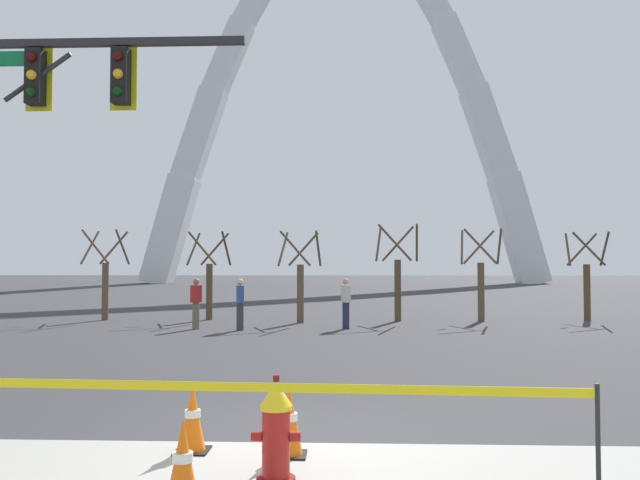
% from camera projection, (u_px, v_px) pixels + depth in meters
% --- Properties ---
extents(ground_plane, '(240.00, 240.00, 0.00)m').
position_uv_depth(ground_plane, '(308.00, 439.00, 7.50)').
color(ground_plane, '#333335').
extents(fire_hydrant, '(0.46, 0.48, 0.99)m').
position_uv_depth(fire_hydrant, '(276.00, 431.00, 6.03)').
color(fire_hydrant, '#5E0F0D').
rests_on(fire_hydrant, ground).
extents(caution_tape_barrier, '(5.89, 0.34, 1.04)m').
position_uv_depth(caution_tape_barrier, '(248.00, 415.00, 5.62)').
color(caution_tape_barrier, '#232326').
rests_on(caution_tape_barrier, ground).
extents(traffic_cone_by_hydrant, '(0.36, 0.36, 0.73)m').
position_uv_depth(traffic_cone_by_hydrant, '(183.00, 464.00, 5.40)').
color(traffic_cone_by_hydrant, black).
rests_on(traffic_cone_by_hydrant, ground).
extents(traffic_cone_mid_sidewalk, '(0.36, 0.36, 0.73)m').
position_uv_depth(traffic_cone_mid_sidewalk, '(289.00, 422.00, 6.84)').
color(traffic_cone_mid_sidewalk, black).
rests_on(traffic_cone_mid_sidewalk, ground).
extents(traffic_cone_curb_edge, '(0.36, 0.36, 0.73)m').
position_uv_depth(traffic_cone_curb_edge, '(193.00, 419.00, 6.99)').
color(traffic_cone_curb_edge, black).
rests_on(traffic_cone_curb_edge, ground).
extents(traffic_signal_gantry, '(5.02, 0.44, 6.00)m').
position_uv_depth(traffic_signal_gantry, '(19.00, 137.00, 10.46)').
color(traffic_signal_gantry, '#232326').
rests_on(traffic_signal_gantry, ground).
extents(monument_arch, '(44.89, 3.12, 42.27)m').
position_uv_depth(monument_arch, '(342.00, 119.00, 72.44)').
color(monument_arch, silver).
rests_on(monument_arch, ground).
extents(tree_far_left, '(1.54, 1.55, 3.31)m').
position_uv_depth(tree_far_left, '(105.00, 280.00, 23.82)').
color(tree_far_left, brown).
rests_on(tree_far_left, ground).
extents(tree_left_mid, '(1.51, 1.52, 3.25)m').
position_uv_depth(tree_left_mid, '(209.00, 281.00, 23.99)').
color(tree_left_mid, brown).
rests_on(tree_left_mid, ground).
extents(tree_center_left, '(1.49, 1.50, 3.20)m').
position_uv_depth(tree_center_left, '(300.00, 282.00, 22.65)').
color(tree_center_left, brown).
rests_on(tree_center_left, ground).
extents(tree_center_right, '(1.61, 1.62, 3.47)m').
position_uv_depth(tree_center_right, '(398.00, 278.00, 23.37)').
color(tree_center_right, brown).
rests_on(tree_center_right, ground).
extents(tree_right_mid, '(1.54, 1.55, 3.31)m').
position_uv_depth(tree_right_mid, '(481.00, 280.00, 23.27)').
color(tree_right_mid, brown).
rests_on(tree_right_mid, ground).
extents(tree_far_right, '(1.50, 1.51, 3.22)m').
position_uv_depth(tree_far_right, '(587.00, 281.00, 23.63)').
color(tree_far_right, brown).
rests_on(tree_far_right, ground).
extents(pedestrian_walking_left, '(0.32, 0.39, 1.59)m').
position_uv_depth(pedestrian_walking_left, '(196.00, 303.00, 20.45)').
color(pedestrian_walking_left, brown).
rests_on(pedestrian_walking_left, ground).
extents(pedestrian_standing_center, '(0.29, 0.38, 1.59)m').
position_uv_depth(pedestrian_standing_center, '(240.00, 304.00, 20.03)').
color(pedestrian_standing_center, '#38383D').
rests_on(pedestrian_standing_center, ground).
extents(pedestrian_walking_right, '(0.31, 0.39, 1.59)m').
position_uv_depth(pedestrian_walking_right, '(346.00, 303.00, 20.50)').
color(pedestrian_walking_right, '#232847').
rests_on(pedestrian_walking_right, ground).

